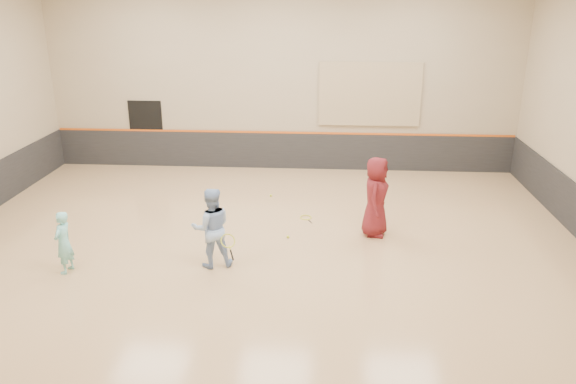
# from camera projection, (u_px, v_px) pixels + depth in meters

# --- Properties ---
(room) EXTENTS (15.04, 12.04, 6.22)m
(room) POSITION_uv_depth(u_px,v_px,m) (261.00, 211.00, 12.83)
(room) COLOR tan
(room) RESTS_ON ground
(wainscot_back) EXTENTS (14.90, 0.04, 1.20)m
(wainscot_back) POSITION_uv_depth(u_px,v_px,m) (282.00, 151.00, 18.51)
(wainscot_back) COLOR #232326
(wainscot_back) RESTS_ON floor
(accent_stripe) EXTENTS (14.90, 0.03, 0.06)m
(accent_stripe) POSITION_uv_depth(u_px,v_px,m) (282.00, 132.00, 18.29)
(accent_stripe) COLOR #D85914
(accent_stripe) RESTS_ON wall_back
(acoustic_panel) EXTENTS (3.20, 0.08, 2.00)m
(acoustic_panel) POSITION_uv_depth(u_px,v_px,m) (370.00, 94.00, 17.67)
(acoustic_panel) COLOR tan
(acoustic_panel) RESTS_ON wall_back
(doorway) EXTENTS (1.10, 0.05, 2.20)m
(doorway) POSITION_uv_depth(u_px,v_px,m) (147.00, 134.00, 18.63)
(doorway) COLOR black
(doorway) RESTS_ON floor
(girl) EXTENTS (0.39, 0.53, 1.34)m
(girl) POSITION_uv_depth(u_px,v_px,m) (64.00, 242.00, 11.56)
(girl) COLOR #7FD9DC
(girl) RESTS_ON floor
(instructor) EXTENTS (1.00, 0.88, 1.75)m
(instructor) POSITION_uv_depth(u_px,v_px,m) (212.00, 228.00, 11.77)
(instructor) COLOR #92B1E2
(instructor) RESTS_ON floor
(young_man) EXTENTS (0.81, 1.06, 1.93)m
(young_man) POSITION_uv_depth(u_px,v_px,m) (376.00, 197.00, 13.29)
(young_man) COLOR maroon
(young_man) RESTS_ON floor
(held_racket) EXTENTS (0.48, 0.48, 0.56)m
(held_racket) POSITION_uv_depth(u_px,v_px,m) (228.00, 241.00, 11.61)
(held_racket) COLOR gold
(held_racket) RESTS_ON instructor
(spare_racket) EXTENTS (0.67, 0.67, 0.08)m
(spare_racket) POSITION_uv_depth(u_px,v_px,m) (306.00, 217.00, 14.57)
(spare_racket) COLOR yellow
(spare_racket) RESTS_ON floor
(ball_under_racket) EXTENTS (0.07, 0.07, 0.07)m
(ball_under_racket) POSITION_uv_depth(u_px,v_px,m) (288.00, 237.00, 13.38)
(ball_under_racket) COLOR #D3E635
(ball_under_racket) RESTS_ON floor
(ball_in_hand) EXTENTS (0.07, 0.07, 0.07)m
(ball_in_hand) POSITION_uv_depth(u_px,v_px,m) (379.00, 187.00, 13.07)
(ball_in_hand) COLOR #C3D030
(ball_in_hand) RESTS_ON young_man
(ball_beside_spare) EXTENTS (0.07, 0.07, 0.07)m
(ball_beside_spare) POSITION_uv_depth(u_px,v_px,m) (271.00, 196.00, 16.09)
(ball_beside_spare) COLOR #D8EC37
(ball_beside_spare) RESTS_ON floor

